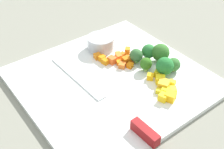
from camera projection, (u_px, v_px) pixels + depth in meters
ground_plane at (112, 82)px, 0.67m from camera, size 4.00×4.00×0.00m
cutting_board at (112, 80)px, 0.67m from camera, size 0.40×0.39×0.01m
prep_bowl at (101, 43)px, 0.75m from camera, size 0.07×0.07×0.04m
chef_knife at (117, 109)px, 0.58m from camera, size 0.03×0.35×0.02m
carrot_dice_0 at (130, 65)px, 0.70m from camera, size 0.02×0.02×0.01m
carrot_dice_1 at (122, 65)px, 0.70m from camera, size 0.02×0.02×0.01m
carrot_dice_2 at (118, 54)px, 0.74m from camera, size 0.02×0.02×0.01m
carrot_dice_3 at (112, 60)px, 0.71m from camera, size 0.02×0.02×0.02m
carrot_dice_4 at (105, 61)px, 0.71m from camera, size 0.02×0.02×0.01m
carrot_dice_5 at (102, 58)px, 0.72m from camera, size 0.02×0.02×0.01m
carrot_dice_6 at (97, 56)px, 0.72m from camera, size 0.02×0.02×0.01m
carrot_dice_7 at (122, 55)px, 0.73m from camera, size 0.01×0.01×0.01m
carrot_dice_8 at (119, 63)px, 0.71m from camera, size 0.02×0.02×0.01m
carrot_dice_9 at (126, 60)px, 0.71m from camera, size 0.02×0.02×0.02m
carrot_dice_10 at (135, 59)px, 0.72m from camera, size 0.02×0.02×0.01m
carrot_dice_11 at (136, 53)px, 0.73m from camera, size 0.02×0.02×0.02m
carrot_dice_12 at (128, 51)px, 0.74m from camera, size 0.02×0.02×0.01m
carrot_dice_13 at (119, 57)px, 0.72m from camera, size 0.02×0.02×0.01m
pepper_dice_0 at (150, 77)px, 0.66m from camera, size 0.02×0.02×0.01m
pepper_dice_1 at (173, 91)px, 0.62m from camera, size 0.02×0.02×0.01m
pepper_dice_2 at (159, 73)px, 0.67m from camera, size 0.03×0.03×0.02m
pepper_dice_3 at (170, 96)px, 0.61m from camera, size 0.03×0.03×0.02m
pepper_dice_4 at (172, 83)px, 0.65m from camera, size 0.02×0.02×0.01m
pepper_dice_5 at (166, 91)px, 0.62m from camera, size 0.02×0.02×0.01m
pepper_dice_6 at (163, 97)px, 0.60m from camera, size 0.02×0.02×0.02m
pepper_dice_7 at (159, 91)px, 0.62m from camera, size 0.02×0.02×0.01m
pepper_dice_8 at (164, 85)px, 0.64m from camera, size 0.03×0.03×0.02m
pepper_dice_9 at (160, 80)px, 0.65m from camera, size 0.03×0.03×0.02m
broccoli_floret_0 at (146, 64)px, 0.68m from camera, size 0.03×0.03×0.03m
broccoli_floret_1 at (136, 56)px, 0.70m from camera, size 0.03×0.03×0.04m
broccoli_floret_2 at (149, 51)px, 0.72m from camera, size 0.03×0.03×0.04m
broccoli_floret_3 at (165, 66)px, 0.66m from camera, size 0.04×0.04×0.05m
broccoli_floret_4 at (161, 53)px, 0.70m from camera, size 0.04×0.04×0.05m
broccoli_floret_5 at (174, 65)px, 0.68m from camera, size 0.03×0.03×0.03m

